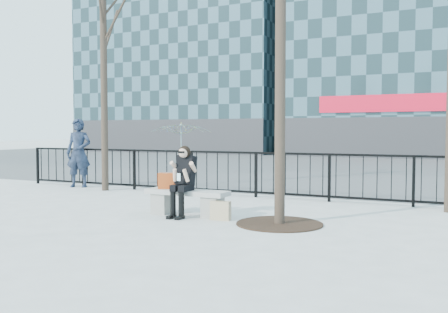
% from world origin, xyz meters
% --- Properties ---
extents(ground, '(120.00, 120.00, 0.00)m').
position_xyz_m(ground, '(0.00, 0.00, 0.00)').
color(ground, '#A3A39E').
rests_on(ground, ground).
extents(street_surface, '(60.00, 23.00, 0.01)m').
position_xyz_m(street_surface, '(0.00, 15.00, 0.00)').
color(street_surface, '#474747').
rests_on(street_surface, ground).
extents(railing, '(14.00, 0.06, 1.10)m').
position_xyz_m(railing, '(0.00, 3.00, 0.55)').
color(railing, black).
rests_on(railing, ground).
extents(building_left, '(16.20, 10.20, 22.60)m').
position_xyz_m(building_left, '(-15.00, 27.00, 11.30)').
color(building_left, slate).
rests_on(building_left, ground).
extents(tree_left, '(2.80, 2.80, 6.50)m').
position_xyz_m(tree_left, '(-4.00, 2.50, 4.86)').
color(tree_left, black).
rests_on(tree_left, ground).
extents(tree_grate, '(1.50, 1.50, 0.02)m').
position_xyz_m(tree_grate, '(1.90, -0.10, 0.01)').
color(tree_grate, black).
rests_on(tree_grate, ground).
extents(bench_main, '(1.65, 0.46, 0.49)m').
position_xyz_m(bench_main, '(0.00, 0.00, 0.30)').
color(bench_main, slate).
rests_on(bench_main, ground).
extents(seated_woman, '(0.50, 0.64, 1.34)m').
position_xyz_m(seated_woman, '(0.00, -0.16, 0.67)').
color(seated_woman, black).
rests_on(seated_woman, ground).
extents(handbag, '(0.41, 0.30, 0.31)m').
position_xyz_m(handbag, '(-0.43, 0.02, 0.64)').
color(handbag, '#AB4015').
rests_on(handbag, bench_main).
extents(shopping_bag, '(0.37, 0.15, 0.35)m').
position_xyz_m(shopping_bag, '(0.80, -0.17, 0.17)').
color(shopping_bag, '#C6B58C').
rests_on(shopping_bag, ground).
extents(standing_man, '(0.83, 0.68, 1.97)m').
position_xyz_m(standing_man, '(-5.19, 2.80, 0.98)').
color(standing_man, black).
rests_on(standing_man, ground).
extents(vendor_umbrella, '(2.47, 2.51, 1.93)m').
position_xyz_m(vendor_umbrella, '(-4.22, 6.86, 0.97)').
color(vendor_umbrella, '#C6D12E').
rests_on(vendor_umbrella, ground).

